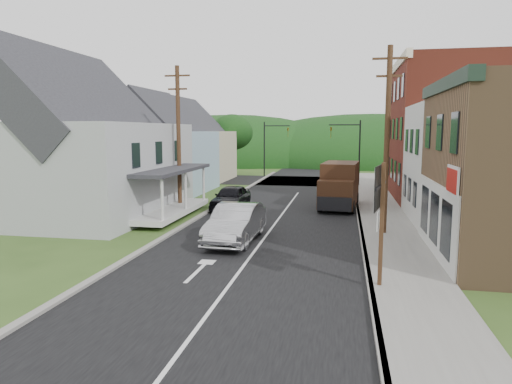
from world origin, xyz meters
The scene contains 24 objects.
ground centered at (0.00, 0.00, 0.00)m, with size 120.00×120.00×0.00m, color #2D4719.
road centered at (0.00, 10.00, 0.00)m, with size 9.00×90.00×0.02m, color black.
cross_road centered at (0.00, 27.00, 0.00)m, with size 60.00×9.00×0.02m, color black.
sidewalk_right centered at (5.90, 8.00, 0.07)m, with size 2.80×55.00×0.15m, color slate.
curb_right centered at (4.55, 8.00, 0.07)m, with size 0.20×55.00×0.15m, color slate.
curb_left centered at (-4.65, 8.00, 0.06)m, with size 0.30×55.00×0.12m, color slate.
storefront_white centered at (11.30, 7.50, 3.25)m, with size 8.00×7.00×6.50m, color silver.
storefront_red centered at (11.30, 17.00, 5.00)m, with size 8.00×12.00×10.00m, color maroon.
house_gray centered at (-12.00, 6.00, 4.23)m, with size 10.20×12.24×8.35m.
house_blue centered at (-11.00, 17.00, 3.69)m, with size 7.14×8.16×7.28m.
house_cream centered at (-11.50, 26.00, 3.69)m, with size 7.14×8.16×7.28m.
utility_pole_right centered at (5.60, 3.50, 4.66)m, with size 1.60×0.26×9.00m.
utility_pole_left centered at (-6.50, 8.00, 4.66)m, with size 1.60×0.26×9.00m.
traffic_signal_right centered at (4.30, 23.50, 3.76)m, with size 2.87×0.20×6.00m.
traffic_signal_left centered at (-4.30, 30.50, 3.76)m, with size 2.87×0.20×6.00m.
tree_left_b centered at (-17.00, 12.00, 4.88)m, with size 4.80×4.80×6.94m.
tree_left_c centered at (-19.00, 20.00, 5.94)m, with size 5.80×5.80×8.41m.
tree_left_d centered at (-9.00, 32.00, 4.88)m, with size 4.80×4.80×6.94m.
forested_ridge centered at (0.00, 55.00, 0.00)m, with size 90.00×30.00×16.00m, color black.
silver_sedan centered at (-1.18, 0.88, 0.86)m, with size 1.81×5.20×1.71m, color #A8A8AD.
dark_sedan centered at (-3.51, 9.30, 0.77)m, with size 1.82×4.53×1.54m, color black.
delivery_van centered at (3.38, 11.03, 1.52)m, with size 2.66×5.54×3.00m.
route_sign_cluster centered at (4.78, -4.40, 2.71)m, with size 0.53×2.22×3.94m.
warning_sign centered at (5.09, -0.45, 1.80)m, with size 0.27×0.67×2.59m.
Camera 1 is at (3.60, -19.06, 5.07)m, focal length 32.00 mm.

